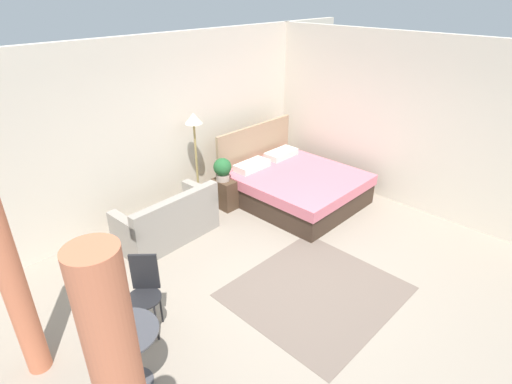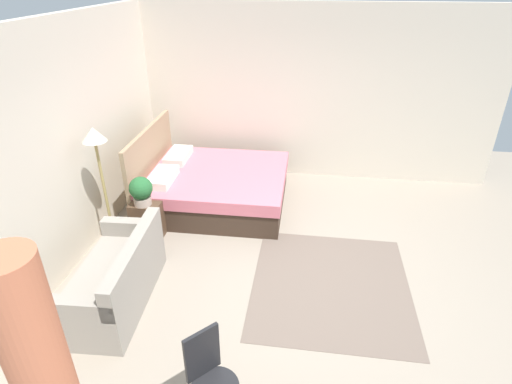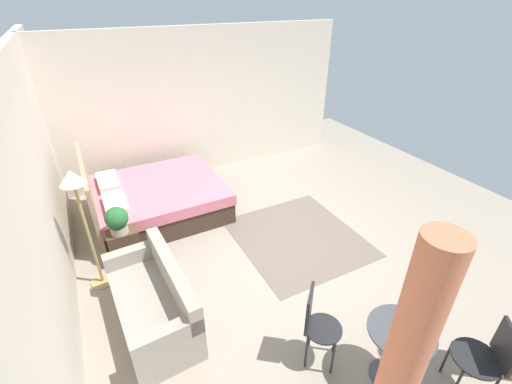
% 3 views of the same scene
% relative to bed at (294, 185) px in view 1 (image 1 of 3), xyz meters
% --- Properties ---
extents(ground_plane, '(9.12, 8.84, 0.02)m').
position_rel_bed_xyz_m(ground_plane, '(-1.76, -1.50, -0.31)').
color(ground_plane, gray).
extents(wall_back, '(9.12, 0.12, 2.84)m').
position_rel_bed_xyz_m(wall_back, '(-1.76, 1.41, 1.12)').
color(wall_back, beige).
rests_on(wall_back, ground).
extents(wall_right, '(0.12, 5.84, 2.84)m').
position_rel_bed_xyz_m(wall_right, '(1.30, -1.50, 1.12)').
color(wall_right, beige).
rests_on(wall_right, ground).
extents(area_rug, '(1.97, 1.81, 0.01)m').
position_rel_bed_xyz_m(area_rug, '(-1.70, -1.79, -0.30)').
color(area_rug, '#66564C').
rests_on(area_rug, ground).
extents(bed, '(1.87, 2.11, 1.18)m').
position_rel_bed_xyz_m(bed, '(0.00, 0.00, 0.00)').
color(bed, '#38281E').
rests_on(bed, ground).
extents(couch, '(1.52, 0.78, 0.78)m').
position_rel_bed_xyz_m(couch, '(-2.28, 0.54, -0.01)').
color(couch, gray).
rests_on(couch, ground).
extents(nightstand, '(0.43, 0.41, 0.52)m').
position_rel_bed_xyz_m(nightstand, '(-0.95, 0.67, -0.04)').
color(nightstand, '#473323').
rests_on(nightstand, ground).
extents(potted_plant, '(0.30, 0.30, 0.39)m').
position_rel_bed_xyz_m(potted_plant, '(-1.05, 0.69, 0.43)').
color(potted_plant, tan).
rests_on(potted_plant, nightstand).
extents(floor_lamp, '(0.30, 0.30, 1.66)m').
position_rel_bed_xyz_m(floor_lamp, '(-1.31, 1.04, 1.03)').
color(floor_lamp, '#99844C').
rests_on(floor_lamp, ground).
extents(balcony_table, '(0.61, 0.61, 0.69)m').
position_rel_bed_xyz_m(balcony_table, '(-4.01, -1.34, 0.18)').
color(balcony_table, '#3F3F44').
rests_on(balcony_table, ground).
extents(cafe_chair_near_couch, '(0.53, 0.53, 0.92)m').
position_rel_bed_xyz_m(cafe_chair_near_couch, '(-3.48, -0.79, 0.26)').
color(cafe_chair_near_couch, black).
rests_on(cafe_chair_near_couch, ground).
extents(curtain_right, '(0.22, 0.22, 2.45)m').
position_rel_bed_xyz_m(curtain_right, '(-4.57, -0.48, 0.93)').
color(curtain_right, '#D1704C').
rests_on(curtain_right, ground).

